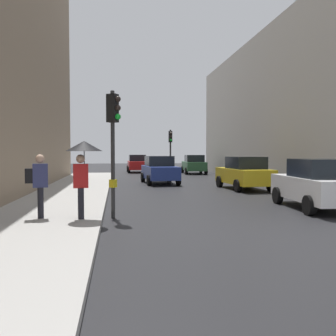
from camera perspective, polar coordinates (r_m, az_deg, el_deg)
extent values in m
plane|color=black|center=(9.36, 22.33, -9.99)|extent=(120.00, 120.00, 0.00)
cube|color=#A8A5A0|center=(14.18, -16.56, -5.40)|extent=(3.42, 40.00, 0.16)
cylinder|color=#2D2D2D|center=(27.72, 0.37, 2.12)|extent=(0.12, 0.12, 3.69)
cube|color=black|center=(27.75, 0.38, 4.86)|extent=(0.25, 0.31, 0.84)
cube|color=yellow|center=(27.74, 0.37, 0.48)|extent=(0.21, 0.17, 0.24)
sphere|color=#2D231E|center=(27.57, 0.45, 5.42)|extent=(0.18, 0.18, 0.18)
sphere|color=#2D231E|center=(27.56, 0.45, 4.88)|extent=(0.18, 0.18, 0.18)
sphere|color=green|center=(27.55, 0.45, 4.34)|extent=(0.18, 0.18, 0.18)
cylinder|color=#2D2D2D|center=(11.19, -8.53, 2.03)|extent=(0.12, 0.12, 3.82)
cube|color=black|center=(11.27, -8.58, 9.12)|extent=(0.38, 0.37, 0.84)
cube|color=yellow|center=(11.23, -8.50, -2.38)|extent=(0.25, 0.26, 0.24)
sphere|color=#2D231E|center=(11.19, -7.78, 10.52)|extent=(0.18, 0.18, 0.18)
sphere|color=#2D231E|center=(11.16, -7.77, 9.19)|extent=(0.18, 0.18, 0.18)
sphere|color=green|center=(11.13, -7.76, 7.86)|extent=(0.18, 0.18, 0.18)
cube|color=#2D6038|center=(34.67, 4.02, 0.31)|extent=(2.02, 4.29, 0.80)
cube|color=black|center=(34.40, 4.09, 1.49)|extent=(1.70, 2.08, 0.64)
cylinder|color=black|center=(35.89, 2.26, -0.25)|extent=(0.25, 0.65, 0.64)
cylinder|color=black|center=(36.16, 5.09, -0.24)|extent=(0.25, 0.65, 0.64)
cylinder|color=black|center=(33.22, 2.84, -0.47)|extent=(0.25, 0.65, 0.64)
cylinder|color=black|center=(33.51, 5.89, -0.45)|extent=(0.25, 0.65, 0.64)
cube|color=yellow|center=(20.30, 11.63, -1.21)|extent=(2.04, 4.30, 0.80)
cube|color=black|center=(20.04, 11.92, 0.80)|extent=(1.71, 2.09, 0.64)
cylinder|color=black|center=(21.27, 7.97, -2.10)|extent=(0.26, 0.65, 0.64)
cylinder|color=black|center=(21.92, 12.42, -2.00)|extent=(0.26, 0.65, 0.64)
cylinder|color=black|center=(18.75, 10.68, -2.72)|extent=(0.26, 0.65, 0.64)
cylinder|color=black|center=(19.49, 15.60, -2.57)|extent=(0.26, 0.65, 0.64)
cube|color=red|center=(37.02, -4.76, 0.44)|extent=(1.84, 4.22, 0.80)
cube|color=black|center=(37.25, -4.79, 1.56)|extent=(1.62, 2.01, 0.64)
cylinder|color=black|center=(35.76, -3.18, -0.26)|extent=(0.23, 0.64, 0.64)
cylinder|color=black|center=(35.64, -6.06, -0.28)|extent=(0.23, 0.64, 0.64)
cylinder|color=black|center=(38.45, -3.55, -0.08)|extent=(0.23, 0.64, 0.64)
cylinder|color=black|center=(38.34, -6.23, -0.10)|extent=(0.23, 0.64, 0.64)
cube|color=silver|center=(14.01, 22.02, -2.93)|extent=(2.07, 4.31, 0.80)
cube|color=black|center=(13.74, 22.52, -0.03)|extent=(1.73, 2.10, 0.64)
cylinder|color=black|center=(14.93, 16.59, -4.08)|extent=(0.26, 0.65, 0.64)
cylinder|color=black|center=(15.65, 22.78, -3.88)|extent=(0.26, 0.65, 0.64)
cylinder|color=black|center=(12.46, 21.00, -5.42)|extent=(0.26, 0.65, 0.64)
cube|color=navy|center=(23.49, -1.28, -0.67)|extent=(2.08, 4.31, 0.80)
cube|color=black|center=(23.71, -1.39, 1.09)|extent=(1.73, 2.10, 0.64)
cylinder|color=black|center=(22.39, 1.62, -1.85)|extent=(0.26, 0.65, 0.64)
cylinder|color=black|center=(22.04, -2.94, -1.92)|extent=(0.26, 0.65, 0.64)
cylinder|color=black|center=(25.02, 0.18, -1.40)|extent=(0.26, 0.65, 0.64)
cylinder|color=black|center=(24.71, -3.91, -1.46)|extent=(0.26, 0.65, 0.64)
cylinder|color=black|center=(10.59, -13.34, -5.23)|extent=(0.16, 0.16, 0.85)
cylinder|color=black|center=(10.39, -13.29, -5.38)|extent=(0.16, 0.16, 0.85)
cube|color=red|center=(10.42, -13.36, -1.18)|extent=(0.43, 0.31, 0.66)
sphere|color=tan|center=(10.40, -13.38, 1.40)|extent=(0.24, 0.24, 0.24)
cylinder|color=black|center=(10.41, -12.82, 0.20)|extent=(0.02, 0.02, 0.90)
cone|color=black|center=(10.40, -12.85, 3.33)|extent=(1.00, 1.00, 0.28)
cylinder|color=black|center=(11.02, -19.11, -5.00)|extent=(0.16, 0.16, 0.85)
cylinder|color=black|center=(10.82, -19.09, -5.14)|extent=(0.16, 0.16, 0.85)
cube|color=navy|center=(10.85, -19.16, -1.11)|extent=(0.45, 0.34, 0.66)
sphere|color=tan|center=(10.83, -19.19, 1.37)|extent=(0.24, 0.24, 0.24)
cube|color=black|center=(10.85, -20.74, -1.14)|extent=(0.26, 0.32, 0.40)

